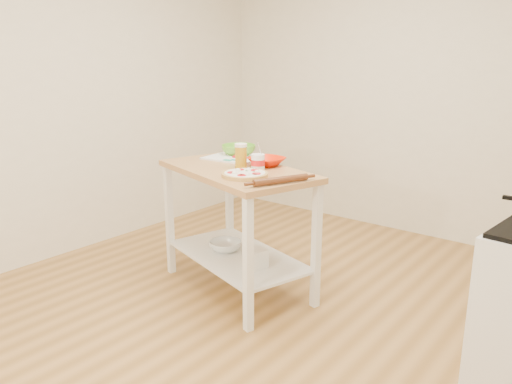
{
  "coord_description": "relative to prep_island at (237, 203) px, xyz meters",
  "views": [
    {
      "loc": [
        1.82,
        -2.29,
        1.63
      ],
      "look_at": [
        -0.22,
        0.28,
        0.75
      ],
      "focal_mm": 35.0,
      "sensor_mm": 36.0,
      "label": 1
    }
  ],
  "objects": [
    {
      "name": "room_shell",
      "position": [
        0.38,
        -0.27,
        0.7
      ],
      "size": [
        4.04,
        4.54,
        2.74
      ],
      "color": "#A9793E",
      "rests_on": "ground"
    },
    {
      "name": "prep_island",
      "position": [
        0.0,
        0.0,
        0.0
      ],
      "size": [
        1.3,
        0.94,
        0.9
      ],
      "rotation": [
        0.0,
        0.0,
        -0.28
      ],
      "color": "#B28049",
      "rests_on": "ground"
    },
    {
      "name": "pizza",
      "position": [
        0.21,
        -0.16,
        0.27
      ],
      "size": [
        0.3,
        0.3,
        0.05
      ],
      "rotation": [
        0.0,
        0.0,
        -0.11
      ],
      "color": "tan",
      "rests_on": "prep_island"
    },
    {
      "name": "cutting_board",
      "position": [
        -0.24,
        0.24,
        0.26
      ],
      "size": [
        0.43,
        0.34,
        0.04
      ],
      "rotation": [
        0.0,
        0.0,
        0.1
      ],
      "color": "white",
      "rests_on": "prep_island"
    },
    {
      "name": "spatula",
      "position": [
        -0.15,
        0.13,
        0.27
      ],
      "size": [
        0.15,
        0.07,
        0.01
      ],
      "rotation": [
        0.0,
        0.0,
        0.13
      ],
      "color": "teal",
      "rests_on": "cutting_board"
    },
    {
      "name": "knife",
      "position": [
        -0.25,
        0.34,
        0.27
      ],
      "size": [
        0.27,
        0.08,
        0.01
      ],
      "rotation": [
        0.0,
        0.0,
        -0.28
      ],
      "color": "silver",
      "rests_on": "cutting_board"
    },
    {
      "name": "orange_bowl",
      "position": [
        0.11,
        0.2,
        0.28
      ],
      "size": [
        0.26,
        0.26,
        0.06
      ],
      "primitive_type": "imported",
      "rotation": [
        0.0,
        0.0,
        -0.07
      ],
      "color": "red",
      "rests_on": "prep_island"
    },
    {
      "name": "green_bowl",
      "position": [
        -0.3,
        0.37,
        0.29
      ],
      "size": [
        0.37,
        0.37,
        0.08
      ],
      "primitive_type": "imported",
      "rotation": [
        0.0,
        0.0,
        -0.72
      ],
      "color": "#63B22B",
      "rests_on": "prep_island"
    },
    {
      "name": "beer_pint",
      "position": [
        0.02,
        0.02,
        0.34
      ],
      "size": [
        0.09,
        0.09,
        0.17
      ],
      "color": "#B98915",
      "rests_on": "prep_island"
    },
    {
      "name": "yogurt_tub",
      "position": [
        0.16,
        0.03,
        0.31
      ],
      "size": [
        0.09,
        0.09,
        0.2
      ],
      "color": "white",
      "rests_on": "prep_island"
    },
    {
      "name": "rolling_pin",
      "position": [
        0.5,
        -0.17,
        0.27
      ],
      "size": [
        0.19,
        0.36,
        0.04
      ],
      "primitive_type": "cylinder",
      "rotation": [
        1.57,
        0.0,
        -0.42
      ],
      "color": "#5E2F15",
      "rests_on": "prep_island"
    },
    {
      "name": "shelf_glass_bowl",
      "position": [
        -0.12,
        0.0,
        -0.35
      ],
      "size": [
        0.25,
        0.25,
        0.07
      ],
      "primitive_type": "imported",
      "rotation": [
        0.0,
        0.0,
        -0.04
      ],
      "color": "silver",
      "rests_on": "prep_island"
    },
    {
      "name": "shelf_bin",
      "position": [
        0.24,
        -0.09,
        -0.32
      ],
      "size": [
        0.16,
        0.16,
        0.13
      ],
      "primitive_type": "cube",
      "rotation": [
        0.0,
        0.0,
        -0.28
      ],
      "color": "white",
      "rests_on": "prep_island"
    }
  ]
}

